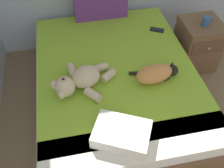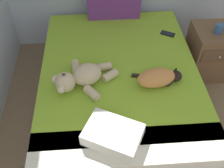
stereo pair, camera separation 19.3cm
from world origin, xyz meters
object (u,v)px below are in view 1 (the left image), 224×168
object	(u,v)px
bed	(115,85)
nightstand	(197,44)
cat	(156,73)
teddy_bear	(80,80)
mug	(206,21)
throw_pillow	(122,134)
cell_phone	(157,30)

from	to	relation	value
bed	nightstand	size ratio (longest dim) A/B	3.38
cat	nightstand	world-z (taller)	cat
bed	teddy_bear	bearing A→B (deg)	-153.31
mug	throw_pillow	bearing A→B (deg)	-136.43
cell_phone	throw_pillow	xyz separation A→B (m)	(-0.68, -1.24, 0.05)
cat	nightstand	distance (m)	0.97
bed	cat	distance (m)	0.49
teddy_bear	mug	distance (m)	1.48
bed	teddy_bear	size ratio (longest dim) A/B	3.36
throw_pillow	mug	distance (m)	1.58
cell_phone	throw_pillow	size ratio (longest dim) A/B	0.41
teddy_bear	cell_phone	distance (m)	1.13
nightstand	throw_pillow	bearing A→B (deg)	-135.51
cat	cell_phone	size ratio (longest dim) A/B	2.67
bed	throw_pillow	world-z (taller)	throw_pillow
nightstand	bed	bearing A→B (deg)	-159.82
throw_pillow	mug	bearing A→B (deg)	43.57
teddy_bear	mug	size ratio (longest dim) A/B	4.84
bed	teddy_bear	distance (m)	0.50
throw_pillow	bed	bearing A→B (deg)	81.29
bed	teddy_bear	xyz separation A→B (m)	(-0.35, -0.18, 0.32)
bed	cell_phone	bearing A→B (deg)	40.77
nightstand	mug	distance (m)	0.34
cat	throw_pillow	size ratio (longest dim) A/B	1.10
bed	nightstand	xyz separation A→B (m)	(1.03, 0.38, 0.05)
cell_phone	throw_pillow	bearing A→B (deg)	-118.83
teddy_bear	nightstand	xyz separation A→B (m)	(1.38, 0.56, -0.27)
bed	cat	world-z (taller)	cat
teddy_bear	mug	bearing A→B (deg)	20.57
teddy_bear	cell_phone	bearing A→B (deg)	35.95
teddy_bear	throw_pillow	distance (m)	0.62
cell_phone	throw_pillow	world-z (taller)	throw_pillow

